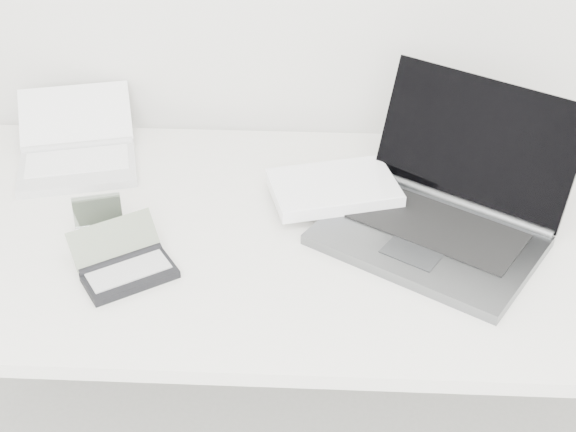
{
  "coord_description": "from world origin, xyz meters",
  "views": [
    {
      "loc": [
        0.03,
        0.24,
        1.69
      ],
      "look_at": [
        -0.03,
        1.51,
        0.79
      ],
      "focal_mm": 50.0,
      "sensor_mm": 36.0,
      "label": 1
    }
  ],
  "objects_px": {
    "netbook_open_white": "(77,153)",
    "palmtop_charcoal": "(126,266)",
    "desk": "(303,247)",
    "laptop_large": "(415,205)"
  },
  "relations": [
    {
      "from": "desk",
      "to": "laptop_large",
      "type": "distance_m",
      "value": 0.24
    },
    {
      "from": "netbook_open_white",
      "to": "palmtop_charcoal",
      "type": "bearing_deg",
      "value": -77.71
    },
    {
      "from": "laptop_large",
      "to": "netbook_open_white",
      "type": "distance_m",
      "value": 0.77
    },
    {
      "from": "laptop_large",
      "to": "palmtop_charcoal",
      "type": "xyz_separation_m",
      "value": [
        -0.55,
        -0.19,
        -0.03
      ]
    },
    {
      "from": "palmtop_charcoal",
      "to": "netbook_open_white",
      "type": "bearing_deg",
      "value": 82.99
    },
    {
      "from": "desk",
      "to": "laptop_large",
      "type": "xyz_separation_m",
      "value": [
        0.22,
        0.03,
        0.09
      ]
    },
    {
      "from": "netbook_open_white",
      "to": "desk",
      "type": "bearing_deg",
      "value": -38.42
    },
    {
      "from": "desk",
      "to": "laptop_large",
      "type": "bearing_deg",
      "value": 8.08
    },
    {
      "from": "desk",
      "to": "palmtop_charcoal",
      "type": "bearing_deg",
      "value": -154.55
    },
    {
      "from": "laptop_large",
      "to": "netbook_open_white",
      "type": "xyz_separation_m",
      "value": [
        -0.75,
        0.2,
        -0.02
      ]
    }
  ]
}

